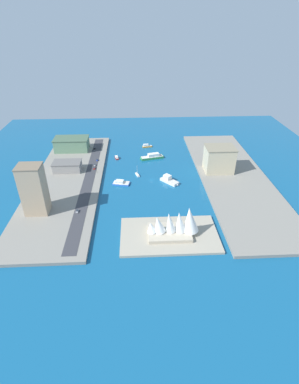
# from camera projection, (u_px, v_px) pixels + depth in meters

# --- Properties ---
(ground_plane) EXTENTS (440.00, 440.00, 0.00)m
(ground_plane) POSITION_uv_depth(u_px,v_px,m) (151.00, 180.00, 309.35)
(ground_plane) COLOR #145684
(quay_west) EXTENTS (70.00, 240.00, 2.76)m
(quay_west) POSITION_uv_depth(u_px,v_px,m) (233.00, 177.00, 312.40)
(quay_west) COLOR gray
(quay_west) RESTS_ON ground_plane
(quay_east) EXTENTS (70.00, 240.00, 2.76)m
(quay_east) POSITION_uv_depth(u_px,v_px,m) (68.00, 181.00, 304.85)
(quay_east) COLOR gray
(quay_east) RESTS_ON ground_plane
(peninsula_point) EXTENTS (76.88, 46.06, 2.00)m
(peninsula_point) POSITION_uv_depth(u_px,v_px,m) (169.00, 235.00, 230.83)
(peninsula_point) COLOR #A89E89
(peninsula_point) RESTS_ON ground_plane
(road_strip) EXTENTS (10.82, 228.00, 0.15)m
(road_strip) POSITION_uv_depth(u_px,v_px,m) (89.00, 179.00, 305.05)
(road_strip) COLOR #38383D
(road_strip) RESTS_ON quay_east
(sailboat_small_white) EXTENTS (5.29, 10.63, 11.87)m
(sailboat_small_white) POSITION_uv_depth(u_px,v_px,m) (137.00, 175.00, 317.96)
(sailboat_small_white) COLOR white
(sailboat_small_white) RESTS_ON ground_plane
(ferry_white_commuter) EXTENTS (19.52, 20.58, 7.26)m
(ferry_white_commuter) POSITION_uv_depth(u_px,v_px,m) (169.00, 180.00, 304.34)
(ferry_white_commuter) COLOR silver
(ferry_white_commuter) RESTS_ON ground_plane
(catamaran_blue) EXTENTS (18.73, 11.74, 4.12)m
(catamaran_blue) POSITION_uv_depth(u_px,v_px,m) (121.00, 183.00, 301.44)
(catamaran_blue) COLOR blue
(catamaran_blue) RESTS_ON ground_plane
(tugboat_red) EXTENTS (5.27, 11.33, 3.70)m
(tugboat_red) POSITION_uv_depth(u_px,v_px,m) (117.00, 157.00, 355.21)
(tugboat_red) COLOR red
(tugboat_red) RESTS_ON ground_plane
(water_taxi_orange) EXTENTS (13.76, 5.93, 4.20)m
(water_taxi_orange) POSITION_uv_depth(u_px,v_px,m) (147.00, 146.00, 385.73)
(water_taxi_orange) COLOR orange
(water_taxi_orange) RESTS_ON ground_plane
(ferry_green_doubledeck) EXTENTS (29.88, 13.85, 6.46)m
(ferry_green_doubledeck) POSITION_uv_depth(u_px,v_px,m) (152.00, 157.00, 354.47)
(ferry_green_doubledeck) COLOR #2D8C4C
(ferry_green_doubledeck) RESTS_ON ground_plane
(carpark_squat_concrete) EXTENTS (30.48, 18.48, 10.37)m
(carpark_squat_concrete) POSITION_uv_depth(u_px,v_px,m) (67.00, 166.00, 319.75)
(carpark_squat_concrete) COLOR gray
(carpark_squat_concrete) RESTS_ON quay_east
(apartment_midrise_tan) EXTENTS (19.86, 16.64, 44.40)m
(apartment_midrise_tan) POSITION_uv_depth(u_px,v_px,m) (34.00, 190.00, 243.74)
(apartment_midrise_tan) COLOR tan
(apartment_midrise_tan) RESTS_ON quay_east
(terminal_long_green) EXTENTS (42.54, 24.77, 15.90)m
(terminal_long_green) POSITION_uv_depth(u_px,v_px,m) (72.00, 144.00, 367.31)
(terminal_long_green) COLOR slate
(terminal_long_green) RESTS_ON quay_east
(office_block_beige) EXTENTS (31.32, 24.34, 27.59)m
(office_block_beige) POSITION_uv_depth(u_px,v_px,m) (219.00, 159.00, 315.24)
(office_block_beige) COLOR #C6B793
(office_block_beige) RESTS_ON quay_west
(sedan_silver) EXTENTS (2.12, 4.48, 1.62)m
(sedan_silver) POSITION_uv_depth(u_px,v_px,m) (77.00, 211.00, 254.09)
(sedan_silver) COLOR black
(sedan_silver) RESTS_ON road_strip
(van_white) EXTENTS (1.87, 4.37, 1.59)m
(van_white) POSITION_uv_depth(u_px,v_px,m) (95.00, 165.00, 331.99)
(van_white) COLOR black
(van_white) RESTS_ON road_strip
(pickup_red) EXTENTS (2.07, 5.00, 1.63)m
(pickup_red) POSITION_uv_depth(u_px,v_px,m) (94.00, 168.00, 325.29)
(pickup_red) COLOR black
(pickup_red) RESTS_ON road_strip
(hatchback_blue) EXTENTS (2.07, 4.52, 1.64)m
(hatchback_blue) POSITION_uv_depth(u_px,v_px,m) (97.00, 160.00, 343.66)
(hatchback_blue) COLOR black
(hatchback_blue) RESTS_ON road_strip
(suv_black) EXTENTS (2.04, 4.73, 1.61)m
(suv_black) POSITION_uv_depth(u_px,v_px,m) (94.00, 148.00, 373.79)
(suv_black) COLOR black
(suv_black) RESTS_ON road_strip
(traffic_light_waterfront) EXTENTS (0.36, 0.36, 6.50)m
(traffic_light_waterfront) POSITION_uv_depth(u_px,v_px,m) (96.00, 169.00, 316.15)
(traffic_light_waterfront) COLOR black
(traffic_light_waterfront) RESTS_ON quay_east
(opera_landmark) EXTENTS (41.80, 23.49, 25.11)m
(opera_landmark) POSITION_uv_depth(u_px,v_px,m) (175.00, 224.00, 225.60)
(opera_landmark) COLOR #BCAD93
(opera_landmark) RESTS_ON peninsula_point
(park_tree_cluster) EXTENTS (7.70, 23.82, 8.27)m
(park_tree_cluster) POSITION_uv_depth(u_px,v_px,m) (222.00, 155.00, 344.73)
(park_tree_cluster) COLOR brown
(park_tree_cluster) RESTS_ON quay_west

